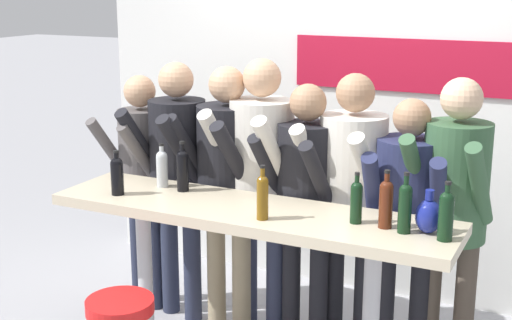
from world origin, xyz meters
TOP-DOWN VIEW (x-y plane):
  - back_wall at (0.01, 1.54)m, footprint 3.88×0.12m
  - tasting_table at (0.00, 0.00)m, footprint 2.28×0.56m
  - person_far_left at (-1.09, 0.55)m, footprint 0.44×0.55m
  - person_left at (-0.78, 0.51)m, footprint 0.50×0.61m
  - person_center_left at (-0.40, 0.49)m, footprint 0.52×0.62m
  - person_center at (-0.18, 0.52)m, footprint 0.52×0.62m
  - person_center_right at (0.14, 0.47)m, footprint 0.47×0.57m
  - person_right at (0.40, 0.56)m, footprint 0.54×0.63m
  - person_far_right at (0.74, 0.51)m, footprint 0.49×0.57m
  - person_rightmost at (0.99, 0.55)m, footprint 0.48×0.59m
  - wine_bottle_0 at (0.76, 0.01)m, footprint 0.07×0.07m
  - wine_bottle_1 at (-0.80, -0.11)m, footprint 0.07×0.07m
  - wine_bottle_2 at (0.15, -0.14)m, footprint 0.06×0.06m
  - wine_bottle_3 at (-0.65, 0.14)m, footprint 0.07×0.07m
  - wine_bottle_4 at (-0.49, 0.12)m, footprint 0.07×0.07m
  - wine_bottle_5 at (0.86, -0.02)m, footprint 0.07×0.07m
  - wine_bottle_6 at (0.60, 0.02)m, footprint 0.06×0.06m
  - wine_bottle_7 at (1.06, -0.04)m, footprint 0.07×0.07m
  - decorative_vase at (0.97, 0.03)m, footprint 0.13×0.13m

SIDE VIEW (x-z plane):
  - tasting_table at x=0.00m, z-range 0.35..1.39m
  - person_far_right at x=0.74m, z-range 0.19..1.81m
  - person_far_left at x=-1.09m, z-range 0.21..1.84m
  - person_center_right at x=0.14m, z-range 0.20..1.87m
  - person_right at x=0.40m, z-range 0.20..1.93m
  - person_center_left at x=-0.40m, z-range 0.21..1.94m
  - person_left at x=-0.78m, z-range 0.21..1.95m
  - person_rightmost at x=0.99m, z-range 0.21..1.96m
  - person_center at x=-0.18m, z-range 0.21..2.01m
  - decorative_vase at x=0.97m, z-range 1.02..1.24m
  - wine_bottle_6 at x=0.60m, z-range 1.03..1.30m
  - wine_bottle_1 at x=-0.80m, z-range 1.03..1.29m
  - wine_bottle_3 at x=-0.65m, z-range 1.03..1.30m
  - wine_bottle_2 at x=0.15m, z-range 1.03..1.32m
  - wine_bottle_7 at x=1.06m, z-range 1.03..1.32m
  - wine_bottle_0 at x=0.76m, z-range 1.03..1.33m
  - wine_bottle_4 at x=-0.49m, z-range 1.03..1.33m
  - wine_bottle_5 at x=0.86m, z-range 1.03..1.33m
  - back_wall at x=0.01m, z-range 0.01..2.48m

